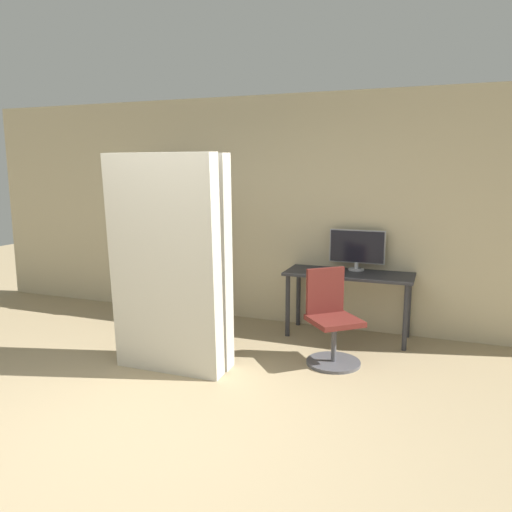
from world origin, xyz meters
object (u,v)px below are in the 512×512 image
(office_chair, at_px, (331,326))
(mattress_far, at_px, (178,262))
(bookshelf, at_px, (173,247))
(mattress_near, at_px, (165,266))
(monitor, at_px, (357,248))

(office_chair, height_order, mattress_far, mattress_far)
(bookshelf, xyz_separation_m, mattress_near, (0.91, -1.73, 0.13))
(office_chair, bearing_deg, monitor, 86.36)
(bookshelf, bearing_deg, office_chair, -22.96)
(monitor, xyz_separation_m, mattress_near, (-1.42, -1.74, 0.02))
(monitor, height_order, mattress_far, mattress_far)
(monitor, relative_size, mattress_near, 0.31)
(monitor, distance_m, mattress_near, 2.25)
(monitor, height_order, office_chair, monitor)
(monitor, bearing_deg, mattress_far, -133.43)
(mattress_far, bearing_deg, monitor, 46.57)
(monitor, relative_size, office_chair, 0.68)
(monitor, height_order, bookshelf, bookshelf)
(mattress_near, bearing_deg, bookshelf, 117.81)
(mattress_near, xyz_separation_m, mattress_far, (0.00, 0.24, -0.00))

